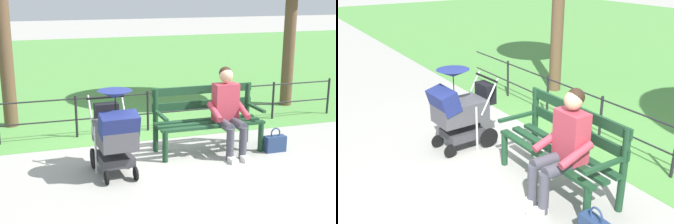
# 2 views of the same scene
# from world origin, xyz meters

# --- Properties ---
(ground_plane) EXTENTS (60.00, 60.00, 0.00)m
(ground_plane) POSITION_xyz_m (0.00, 0.00, 0.00)
(ground_plane) COLOR #9E9B93
(grass_lawn) EXTENTS (40.00, 16.00, 0.01)m
(grass_lawn) POSITION_xyz_m (0.00, -8.80, 0.00)
(grass_lawn) COLOR #518E42
(grass_lawn) RESTS_ON ground
(park_bench) EXTENTS (1.60, 0.61, 0.96)m
(park_bench) POSITION_xyz_m (-0.57, -0.12, 0.53)
(park_bench) COLOR #193D23
(park_bench) RESTS_ON ground
(person_on_bench) EXTENTS (0.53, 0.74, 1.28)m
(person_on_bench) POSITION_xyz_m (-0.82, 0.11, 0.68)
(person_on_bench) COLOR #42424C
(person_on_bench) RESTS_ON ground
(stroller) EXTENTS (0.54, 0.91, 1.15)m
(stroller) POSITION_xyz_m (0.94, 0.44, 0.59)
(stroller) COLOR black
(stroller) RESTS_ON ground
(handbag) EXTENTS (0.32, 0.14, 0.37)m
(handbag) POSITION_xyz_m (-1.52, 0.28, 0.13)
(handbag) COLOR navy
(handbag) RESTS_ON ground
(park_fence) EXTENTS (7.28, 0.04, 0.70)m
(park_fence) POSITION_xyz_m (-0.27, -1.33, 0.42)
(park_fence) COLOR black
(park_fence) RESTS_ON ground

